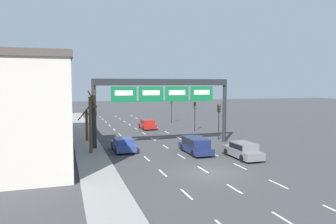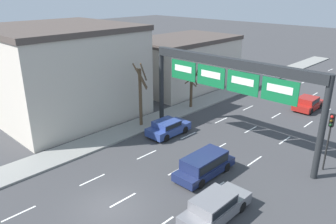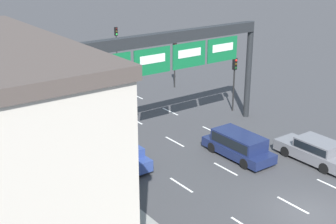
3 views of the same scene
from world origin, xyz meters
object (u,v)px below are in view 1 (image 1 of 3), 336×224
(car_grey, at_px, (243,150))
(tree_bare_second, at_px, (91,120))
(suv_navy, at_px, (196,144))
(traffic_light_near_gantry, at_px, (195,110))
(car_red, at_px, (147,124))
(traffic_light_mid_block, at_px, (219,115))
(sign_gantry, at_px, (163,92))
(car_blue, at_px, (123,144))
(traffic_light_far_end, at_px, (171,106))
(tree_bare_closest, at_px, (87,121))

(car_grey, relative_size, tree_bare_second, 0.80)
(suv_navy, distance_m, traffic_light_near_gantry, 15.61)
(tree_bare_second, bearing_deg, car_grey, -24.83)
(car_red, xyz_separation_m, traffic_light_mid_block, (5.94, -11.70, 2.31))
(sign_gantry, relative_size, suv_navy, 3.16)
(car_blue, relative_size, suv_navy, 0.83)
(traffic_light_far_end, distance_m, tree_bare_closest, 21.02)
(sign_gantry, bearing_deg, tree_bare_second, -164.44)
(car_grey, bearing_deg, car_red, 99.28)
(traffic_light_mid_block, bearing_deg, tree_bare_closest, 166.98)
(traffic_light_mid_block, height_order, tree_bare_second, tree_bare_second)
(car_red, bearing_deg, traffic_light_far_end, 47.24)
(car_grey, distance_m, traffic_light_mid_block, 10.26)
(traffic_light_near_gantry, relative_size, traffic_light_mid_block, 0.97)
(car_blue, height_order, suv_navy, suv_navy)
(car_grey, height_order, car_blue, car_grey)
(car_grey, relative_size, tree_bare_closest, 1.01)
(car_blue, relative_size, traffic_light_mid_block, 0.94)
(car_blue, bearing_deg, traffic_light_far_end, 60.45)
(sign_gantry, bearing_deg, traffic_light_far_end, 69.34)
(car_red, relative_size, tree_bare_second, 0.68)
(sign_gantry, xyz_separation_m, tree_bare_closest, (-7.78, 5.09, -3.39))
(sign_gantry, relative_size, car_red, 3.72)
(tree_bare_second, bearing_deg, traffic_light_mid_block, 13.75)
(suv_navy, bearing_deg, car_red, 90.74)
(suv_navy, height_order, traffic_light_near_gantry, traffic_light_near_gantry)
(suv_navy, relative_size, traffic_light_near_gantry, 1.16)
(suv_navy, relative_size, tree_bare_closest, 1.02)
(sign_gantry, distance_m, traffic_light_far_end, 21.15)
(suv_navy, relative_size, traffic_light_mid_block, 1.13)
(traffic_light_far_end, height_order, tree_bare_closest, tree_bare_closest)
(suv_navy, relative_size, traffic_light_far_end, 1.15)
(traffic_light_near_gantry, distance_m, traffic_light_mid_block, 7.86)
(suv_navy, distance_m, tree_bare_second, 10.29)
(car_red, height_order, traffic_light_mid_block, traffic_light_mid_block)
(car_grey, xyz_separation_m, car_red, (-3.50, 21.41, -0.03))
(car_blue, relative_size, tree_bare_closest, 0.85)
(traffic_light_near_gantry, height_order, tree_bare_second, tree_bare_second)
(traffic_light_near_gantry, bearing_deg, car_blue, -137.64)
(traffic_light_far_end, bearing_deg, traffic_light_mid_block, -89.79)
(car_blue, bearing_deg, tree_bare_closest, 113.66)
(car_blue, bearing_deg, suv_navy, -25.40)
(car_grey, bearing_deg, suv_navy, 135.28)
(car_red, relative_size, suv_navy, 0.85)
(suv_navy, bearing_deg, sign_gantry, 109.71)
(tree_bare_closest, bearing_deg, sign_gantry, -33.17)
(sign_gantry, height_order, tree_bare_closest, sign_gantry)
(traffic_light_mid_block, bearing_deg, sign_gantry, -168.17)
(car_blue, relative_size, tree_bare_second, 0.67)
(traffic_light_far_end, height_order, tree_bare_second, tree_bare_second)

